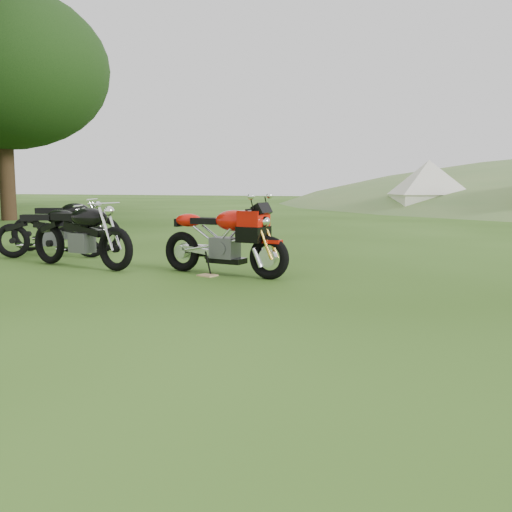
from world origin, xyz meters
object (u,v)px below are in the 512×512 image
at_px(vintage_moto_a, 81,233).
at_px(plywood_board, 208,275).
at_px(tent_left, 428,186).
at_px(sport_motorcycle, 224,234).
at_px(vintage_moto_c, 51,230).
at_px(vintage_moto_b, 66,223).

bearing_deg(vintage_moto_a, plywood_board, 9.56).
height_order(plywood_board, tent_left, tent_left).
bearing_deg(tent_left, sport_motorcycle, -115.55).
height_order(plywood_board, vintage_moto_c, vintage_moto_c).
xyz_separation_m(vintage_moto_b, vintage_moto_c, (0.45, -0.93, -0.05)).
bearing_deg(plywood_board, vintage_moto_c, 166.65).
xyz_separation_m(plywood_board, vintage_moto_c, (-3.53, 0.84, 0.50)).
relative_size(vintage_moto_a, vintage_moto_b, 1.00).
xyz_separation_m(vintage_moto_a, vintage_moto_c, (-1.28, 0.80, -0.05)).
distance_m(plywood_board, vintage_moto_c, 3.66).
relative_size(vintage_moto_b, tent_left, 0.73).
bearing_deg(vintage_moto_b, sport_motorcycle, -40.14).
distance_m(vintage_moto_b, vintage_moto_c, 1.03).
relative_size(vintage_moto_b, vintage_moto_c, 1.10).
height_order(vintage_moto_a, tent_left, tent_left).
xyz_separation_m(plywood_board, vintage_moto_b, (-3.98, 1.77, 0.55)).
bearing_deg(tent_left, vintage_moto_a, -122.26).
xyz_separation_m(vintage_moto_a, vintage_moto_b, (-1.73, 1.73, -0.00)).
bearing_deg(sport_motorcycle, vintage_moto_b, 167.61).
height_order(sport_motorcycle, vintage_moto_b, sport_motorcycle).
xyz_separation_m(vintage_moto_c, tent_left, (4.94, 19.54, 0.75)).
bearing_deg(vintage_moto_c, vintage_moto_b, 91.60).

